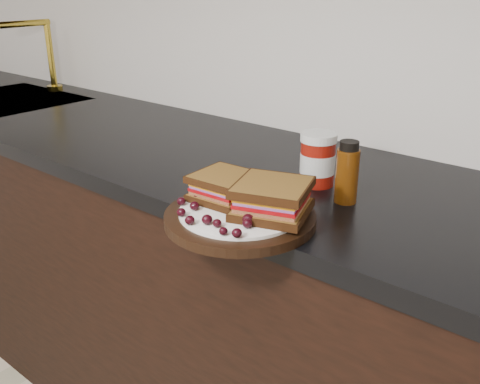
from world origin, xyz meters
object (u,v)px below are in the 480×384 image
object	(u,v)px
plate	(240,218)
condiment_jar	(318,159)
sandwich_left	(224,187)
oil_bottle	(347,172)

from	to	relation	value
plate	condiment_jar	world-z (taller)	condiment_jar
sandwich_left	condiment_jar	size ratio (longest dim) A/B	0.96
condiment_jar	oil_bottle	xyz separation A→B (m)	(0.10, -0.05, 0.01)
condiment_jar	oil_bottle	bearing A→B (deg)	-25.28
oil_bottle	condiment_jar	bearing A→B (deg)	154.72
sandwich_left	condiment_jar	distance (m)	0.24
plate	sandwich_left	size ratio (longest dim) A/B	2.53
sandwich_left	oil_bottle	distance (m)	0.25
plate	sandwich_left	world-z (taller)	sandwich_left
plate	oil_bottle	size ratio (longest dim) A/B	2.21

